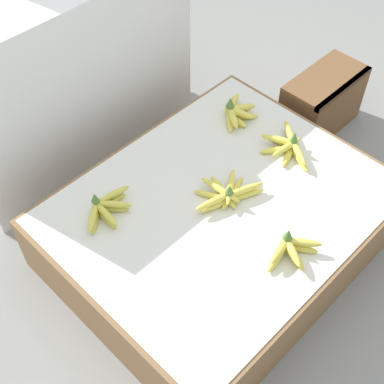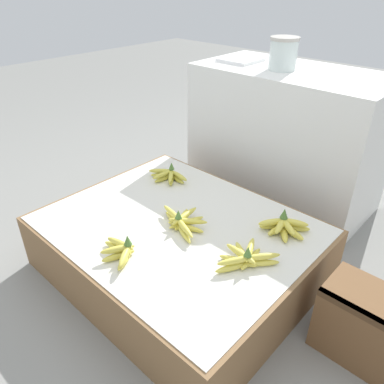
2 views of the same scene
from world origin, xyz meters
TOP-DOWN VIEW (x-y plane):
  - ground_plane at (0.00, 0.00)m, footprint 10.00×10.00m
  - display_platform at (0.00, 0.00)m, footprint 1.14×0.92m
  - back_vendor_table at (-0.03, 0.92)m, footprint 1.05×0.55m
  - wooden_crate at (0.84, 0.14)m, footprint 0.40×0.20m
  - banana_bunch_front_midleft at (-0.01, -0.30)m, footprint 0.20×0.14m
  - banana_bunch_middle_midleft at (0.03, -0.00)m, footprint 0.26×0.19m
  - banana_bunch_middle_midright at (0.37, -0.01)m, footprint 0.21×0.24m
  - banana_bunch_back_left at (-0.32, 0.25)m, footprint 0.23×0.15m
  - banana_bunch_back_midright at (0.37, 0.26)m, footprint 0.20×0.17m

SIDE VIEW (x-z plane):
  - ground_plane at x=0.00m, z-range 0.00..0.00m
  - display_platform at x=0.00m, z-range 0.00..0.27m
  - wooden_crate at x=0.84m, z-range 0.00..0.28m
  - banana_bunch_middle_midleft at x=0.03m, z-range 0.25..0.34m
  - banana_bunch_middle_midright at x=0.37m, z-range 0.25..0.34m
  - banana_bunch_back_left at x=-0.32m, z-range 0.25..0.34m
  - banana_bunch_back_midright at x=0.37m, z-range 0.25..0.35m
  - banana_bunch_front_midleft at x=-0.01m, z-range 0.25..0.35m
  - back_vendor_table at x=-0.03m, z-range 0.00..0.78m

